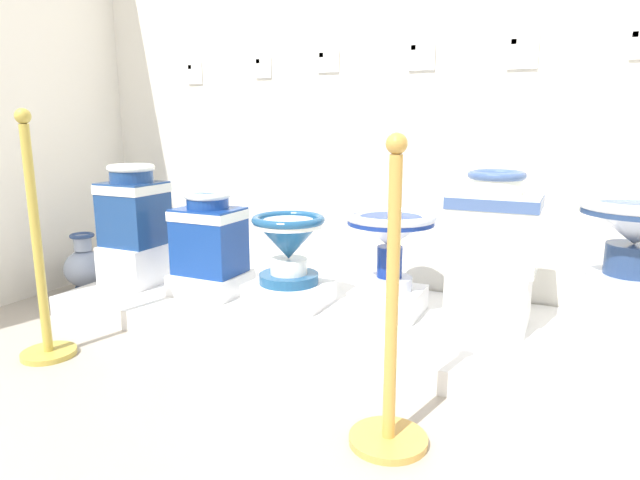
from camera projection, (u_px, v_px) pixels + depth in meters
name	position (u px, v px, depth m)	size (l,w,h in m)	color
wall_back	(380.00, 23.00, 2.91)	(3.85, 0.06, 3.02)	white
display_platform	(338.00, 318.00, 2.75)	(2.90, 0.96, 0.10)	white
plinth_block_squat_floral	(138.00, 263.00, 3.16)	(0.30, 0.34, 0.22)	white
antique_toilet_squat_floral	(133.00, 204.00, 3.09)	(0.31, 0.29, 0.45)	navy
plinth_block_broad_patterned	(211.00, 282.00, 2.98)	(0.36, 0.33, 0.11)	white
antique_toilet_broad_patterned	(209.00, 232.00, 2.92)	(0.34, 0.27, 0.44)	navy
plinth_block_slender_white	(289.00, 293.00, 2.80)	(0.39, 0.30, 0.11)	white
antique_toilet_slender_white	(288.00, 241.00, 2.75)	(0.36, 0.36, 0.34)	navy
plinth_block_pale_glazed	(388.00, 301.00, 2.67)	(0.31, 0.31, 0.12)	white
antique_toilet_pale_glazed	(390.00, 233.00, 2.60)	(0.42, 0.42, 0.37)	silver
plinth_block_central_ornate	(489.00, 297.00, 2.49)	(0.34, 0.31, 0.26)	white
antique_toilet_central_ornate	(494.00, 222.00, 2.42)	(0.39, 0.28, 0.43)	white
plinth_block_tall_cobalt	(624.00, 326.00, 2.13)	(0.39, 0.32, 0.27)	white
antique_toilet_tall_cobalt	(635.00, 232.00, 2.05)	(0.41, 0.41, 0.36)	silver
info_placard_first	(195.00, 73.00, 3.42)	(0.11, 0.01, 0.13)	white
info_placard_second	(263.00, 67.00, 3.21)	(0.11, 0.01, 0.12)	white
info_placard_third	(328.00, 61.00, 3.03)	(0.13, 0.01, 0.12)	white
info_placard_fourth	(422.00, 56.00, 2.81)	(0.14, 0.01, 0.14)	white
info_placard_fifth	(523.00, 51.00, 2.61)	(0.14, 0.01, 0.16)	white
decorative_vase_corner	(85.00, 266.00, 3.33)	(0.24, 0.24, 0.36)	navy
stanchion_post_near_left	(41.00, 279.00, 2.36)	(0.23, 0.23, 1.06)	#B49C3E
stanchion_post_near_right	(390.00, 358.00, 1.71)	(0.25, 0.25, 0.98)	gold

